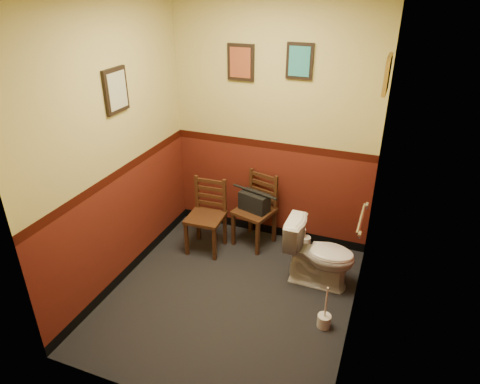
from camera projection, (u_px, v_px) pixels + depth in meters
name	position (u px, v px, depth m)	size (l,w,h in m)	color
floor	(231.00, 297.00, 4.07)	(2.20, 2.40, 0.00)	black
wall_back	(273.00, 123.00, 4.45)	(2.20, 2.70, 0.00)	#551A11
wall_front	(150.00, 245.00, 2.46)	(2.20, 2.70, 0.00)	#551A11
wall_left	(115.00, 149.00, 3.80)	(2.40, 2.70, 0.00)	#551A11
wall_right	(369.00, 188.00, 3.10)	(2.40, 2.70, 0.00)	#551A11
grab_bar	(362.00, 219.00, 3.50)	(0.05, 0.56, 0.06)	silver
framed_print_back_a	(241.00, 62.00, 4.27)	(0.28, 0.04, 0.36)	black
framed_print_back_b	(300.00, 61.00, 4.06)	(0.26, 0.04, 0.34)	black
framed_print_left	(116.00, 90.00, 3.65)	(0.04, 0.30, 0.38)	black
framed_print_right	(387.00, 74.00, 3.29)	(0.04, 0.34, 0.28)	olive
toilet	(320.00, 254.00, 4.11)	(0.38, 0.68, 0.66)	white
toilet_brush	(324.00, 320.00, 3.70)	(0.12, 0.12, 0.42)	silver
chair_left	(207.00, 216.00, 4.62)	(0.39, 0.39, 0.80)	#462615
chair_right	(256.00, 210.00, 4.72)	(0.47, 0.47, 0.82)	#462615
handbag	(254.00, 202.00, 4.64)	(0.36, 0.25, 0.24)	black
tp_stack	(300.00, 238.00, 4.82)	(0.24, 0.12, 0.21)	silver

